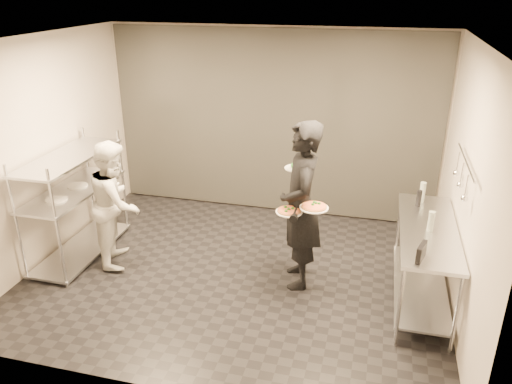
% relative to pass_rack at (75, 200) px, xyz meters
% --- Properties ---
extents(room_shell, '(5.00, 4.00, 2.80)m').
position_rel_pass_rack_xyz_m(room_shell, '(2.15, 1.18, 0.63)').
color(room_shell, black).
rests_on(room_shell, ground).
extents(pass_rack, '(0.60, 1.60, 1.50)m').
position_rel_pass_rack_xyz_m(pass_rack, '(0.00, 0.00, 0.00)').
color(pass_rack, silver).
rests_on(pass_rack, ground).
extents(prep_counter, '(0.60, 1.80, 0.92)m').
position_rel_pass_rack_xyz_m(prep_counter, '(4.33, 0.00, -0.14)').
color(prep_counter, silver).
rests_on(prep_counter, ground).
extents(utensil_rail, '(0.07, 1.20, 0.31)m').
position_rel_pass_rack_xyz_m(utensil_rail, '(4.58, 0.00, 0.78)').
color(utensil_rail, silver).
rests_on(utensil_rail, room_shell).
extents(waiter, '(0.65, 0.83, 1.99)m').
position_rel_pass_rack_xyz_m(waiter, '(2.93, 0.04, 0.23)').
color(waiter, black).
rests_on(waiter, ground).
extents(chef, '(0.83, 0.94, 1.61)m').
position_rel_pass_rack_xyz_m(chef, '(0.60, -0.02, 0.03)').
color(chef, silver).
rests_on(chef, ground).
extents(pizza_plate_near, '(0.30, 0.30, 0.05)m').
position_rel_pass_rack_xyz_m(pizza_plate_near, '(2.83, -0.18, 0.26)').
color(pizza_plate_near, silver).
rests_on(pizza_plate_near, waiter).
extents(pizza_plate_far, '(0.32, 0.32, 0.05)m').
position_rel_pass_rack_xyz_m(pizza_plate_far, '(3.10, -0.16, 0.33)').
color(pizza_plate_far, silver).
rests_on(pizza_plate_far, waiter).
extents(salad_plate, '(0.26, 0.26, 0.07)m').
position_rel_pass_rack_xyz_m(salad_plate, '(2.81, 0.31, 0.60)').
color(salad_plate, silver).
rests_on(salad_plate, waiter).
extents(pos_monitor, '(0.11, 0.23, 0.16)m').
position_rel_pass_rack_xyz_m(pos_monitor, '(4.21, -0.72, 0.23)').
color(pos_monitor, black).
rests_on(pos_monitor, prep_counter).
extents(bottle_green, '(0.07, 0.07, 0.24)m').
position_rel_pass_rack_xyz_m(bottle_green, '(4.28, 0.70, 0.27)').
color(bottle_green, gray).
rests_on(bottle_green, prep_counter).
extents(bottle_clear, '(0.07, 0.07, 0.22)m').
position_rel_pass_rack_xyz_m(bottle_clear, '(4.34, -0.07, 0.26)').
color(bottle_clear, gray).
rests_on(bottle_clear, prep_counter).
extents(bottle_dark, '(0.06, 0.06, 0.20)m').
position_rel_pass_rack_xyz_m(bottle_dark, '(4.24, 0.55, 0.25)').
color(bottle_dark, black).
rests_on(bottle_dark, prep_counter).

